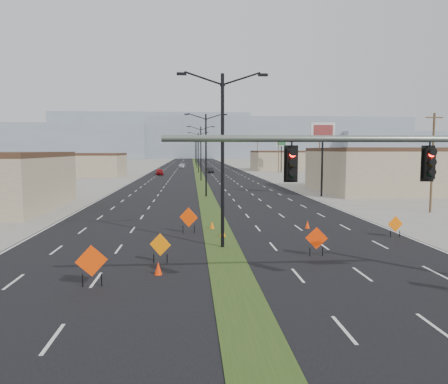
{
  "coord_description": "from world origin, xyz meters",
  "views": [
    {
      "loc": [
        -1.8,
        -13.03,
        5.71
      ],
      "look_at": [
        0.15,
        12.84,
        3.2
      ],
      "focal_mm": 35.0,
      "sensor_mm": 36.0,
      "label": 1
    }
  ],
  "objects": [
    {
      "name": "ground",
      "position": [
        0.0,
        0.0,
        0.0
      ],
      "size": [
        600.0,
        600.0,
        0.0
      ],
      "primitive_type": "plane",
      "color": "gray",
      "rests_on": "ground"
    },
    {
      "name": "road_surface",
      "position": [
        0.0,
        100.0,
        0.0
      ],
      "size": [
        25.0,
        400.0,
        0.02
      ],
      "primitive_type": "cube",
      "color": "black",
      "rests_on": "ground"
    },
    {
      "name": "median_strip",
      "position": [
        0.0,
        100.0,
        0.0
      ],
      "size": [
        2.0,
        400.0,
        0.04
      ],
      "primitive_type": "cube",
      "color": "#264418",
      "rests_on": "ground"
    },
    {
      "name": "building_sw_far",
      "position": [
        -32.0,
        85.0,
        2.25
      ],
      "size": [
        30.0,
        14.0,
        4.5
      ],
      "primitive_type": "cube",
      "color": "tan",
      "rests_on": "ground"
    },
    {
      "name": "building_se_far",
      "position": [
        38.0,
        110.0,
        2.5
      ],
      "size": [
        44.0,
        16.0,
        5.0
      ],
      "primitive_type": "cube",
      "color": "tan",
      "rests_on": "ground"
    },
    {
      "name": "mesa_west",
      "position": [
        -120.0,
        280.0,
        11.0
      ],
      "size": [
        180.0,
        50.0,
        22.0
      ],
      "primitive_type": "cube",
      "color": "gray",
      "rests_on": "ground"
    },
    {
      "name": "mesa_center",
      "position": [
        40.0,
        300.0,
        14.0
      ],
      "size": [
        220.0,
        50.0,
        28.0
      ],
      "primitive_type": "cube",
      "color": "gray",
      "rests_on": "ground"
    },
    {
      "name": "mesa_east",
      "position": [
        180.0,
        290.0,
        9.0
      ],
      "size": [
        160.0,
        50.0,
        18.0
      ],
      "primitive_type": "cube",
      "color": "gray",
      "rests_on": "ground"
    },
    {
      "name": "mesa_backdrop",
      "position": [
        -30.0,
        320.0,
        16.0
      ],
      "size": [
        140.0,
        50.0,
        32.0
      ],
      "primitive_type": "cube",
      "color": "gray",
      "rests_on": "ground"
    },
    {
      "name": "streetlight_0",
      "position": [
        0.0,
        12.0,
        5.42
      ],
      "size": [
        5.15,
        0.24,
        10.02
      ],
      "color": "black",
      "rests_on": "ground"
    },
    {
      "name": "streetlight_1",
      "position": [
        0.0,
        40.0,
        5.42
      ],
      "size": [
        5.15,
        0.24,
        10.02
      ],
      "color": "black",
      "rests_on": "ground"
    },
    {
      "name": "streetlight_2",
      "position": [
        0.0,
        68.0,
        5.42
      ],
      "size": [
        5.15,
        0.24,
        10.02
      ],
      "color": "black",
      "rests_on": "ground"
    },
    {
      "name": "streetlight_3",
      "position": [
        0.0,
        96.0,
        5.42
      ],
      "size": [
        5.15,
        0.24,
        10.02
      ],
      "color": "black",
      "rests_on": "ground"
    },
    {
      "name": "streetlight_4",
      "position": [
        0.0,
        124.0,
        5.42
      ],
      "size": [
        5.15,
        0.24,
        10.02
      ],
      "color": "black",
      "rests_on": "ground"
    },
    {
      "name": "streetlight_5",
      "position": [
        0.0,
        152.0,
        5.42
      ],
      "size": [
        5.15,
        0.24,
        10.02
      ],
      "color": "black",
      "rests_on": "ground"
    },
    {
      "name": "streetlight_6",
      "position": [
        0.0,
        180.0,
        5.42
      ],
      "size": [
        5.15,
        0.24,
        10.02
      ],
      "color": "black",
      "rests_on": "ground"
    },
    {
      "name": "utility_pole_0",
      "position": [
        20.0,
        25.0,
        4.67
      ],
      "size": [
        1.6,
        0.2,
        9.0
      ],
      "color": "#4C3823",
      "rests_on": "ground"
    },
    {
      "name": "utility_pole_1",
      "position": [
        20.0,
        60.0,
        4.67
      ],
      "size": [
        1.6,
        0.2,
        9.0
      ],
      "color": "#4C3823",
      "rests_on": "ground"
    },
    {
      "name": "utility_pole_2",
      "position": [
        20.0,
        95.0,
        4.67
      ],
      "size": [
        1.6,
        0.2,
        9.0
      ],
      "color": "#4C3823",
      "rests_on": "ground"
    },
    {
      "name": "utility_pole_3",
      "position": [
        20.0,
        130.0,
        4.67
      ],
      "size": [
        1.6,
        0.2,
        9.0
      ],
      "color": "#4C3823",
      "rests_on": "ground"
    },
    {
      "name": "car_left",
      "position": [
        -9.0,
        86.67,
        0.72
      ],
      "size": [
        2.12,
        4.38,
        1.44
      ],
      "primitive_type": "imported",
      "rotation": [
        0.0,
        0.0,
        0.1
      ],
      "color": "maroon",
      "rests_on": "ground"
    },
    {
      "name": "car_mid",
      "position": [
        2.85,
        95.43,
        0.66
      ],
      "size": [
        1.89,
        4.16,
        1.32
      ],
      "primitive_type": "imported",
      "rotation": [
        0.0,
        0.0,
        0.13
      ],
      "color": "black",
      "rests_on": "ground"
    },
    {
      "name": "car_far",
      "position": [
        -4.75,
        125.84,
        0.68
      ],
      "size": [
        2.43,
        4.87,
        1.36
      ],
      "primitive_type": "imported",
      "rotation": [
        0.0,
        0.0,
        -0.11
      ],
      "color": "#B3B9BD",
      "rests_on": "ground"
    },
    {
      "name": "construction_sign_0",
      "position": [
        -5.97,
        5.11,
        1.05
      ],
      "size": [
        1.26,
        0.51,
        1.78
      ],
      "rotation": [
        0.0,
        0.0,
        0.36
      ],
      "color": "#DE3704",
      "rests_on": "ground"
    },
    {
      "name": "construction_sign_1",
      "position": [
        -3.38,
        8.73,
        0.9
      ],
      "size": [
        1.09,
        0.46,
        1.53
      ],
      "rotation": [
        0.0,
        0.0,
        -0.37
      ],
      "color": "orange",
      "rests_on": "ground"
    },
    {
      "name": "construction_sign_2",
      "position": [
        -2.0,
        16.55,
        1.06
      ],
      "size": [
        1.25,
        0.56,
        1.79
      ],
      "rotation": [
        0.0,
        0.0,
        -0.4
      ],
      "color": "#FB4005",
      "rests_on": "ground"
    },
    {
      "name": "construction_sign_3",
      "position": [
        4.88,
        9.56,
        0.93
      ],
      "size": [
        1.18,
        0.27,
        1.59
      ],
      "rotation": [
        0.0,
        0.0,
        -0.2
      ],
      "color": "#FC3605",
      "rests_on": "ground"
    },
    {
      "name": "construction_sign_5",
      "position": [
        11.5,
        14.21,
        0.82
      ],
      "size": [
        1.06,
        0.15,
        1.41
      ],
      "rotation": [
        0.0,
        0.0,
        0.11
      ],
      "color": "#DC5B04",
      "rests_on": "ground"
    },
    {
      "name": "cone_0",
      "position": [
        -3.33,
        6.65,
        0.3
      ],
      "size": [
        0.39,
        0.39,
        0.61
      ],
      "primitive_type": "cone",
      "rotation": [
        0.0,
        0.0,
        -0.07
      ],
      "color": "#EC2E04",
      "rests_on": "ground"
    },
    {
      "name": "cone_1",
      "position": [
        0.24,
        15.04,
        0.34
      ],
      "size": [
        0.49,
        0.49,
        0.67
      ],
      "primitive_type": "cone",
      "rotation": [
        0.0,
        0.0,
        -0.26
      ],
      "color": "orange",
      "rests_on": "ground"
    },
    {
      "name": "cone_2",
      "position": [
        6.61,
        17.78,
        0.29
      ],
      "size": [
        0.46,
        0.46,
        0.59
      ],
      "primitive_type": "cone",
      "rotation": [
        0.0,
        0.0,
        -0.38
      ],
      "color": "#F23805",
      "rests_on": "ground"
    },
    {
      "name": "cone_3",
      "position": [
        -0.32,
        18.06,
        0.29
      ],
      "size": [
        0.43,
        0.43,
        0.57
      ],
      "primitive_type": "cone",
      "rotation": [
        0.0,
        0.0,
        0.32
      ],
      "color": "#FF6A05",
      "rests_on": "ground"
    },
    {
      "name": "pole_sign_east_near",
      "position": [
        14.23,
        39.45,
        7.33
      ],
      "size": [
        2.95,
        0.5,
        9.02
      ],
      "rotation": [
        0.0,
        0.0,
        -0.04
      ],
      "color": "black",
      "rests_on": "ground"
    },
    {
      "name": "pole_sign_east_far",
      "position": [
        21.05,
        96.64,
        6.82
      ],
      "size": [
        2.67,
        1.38,
        8.44
      ],
      "rotation": [
        0.0,
        0.0,
        -0.4
      ],
      "color": "black",
      "rests_on": "ground"
    }
  ]
}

